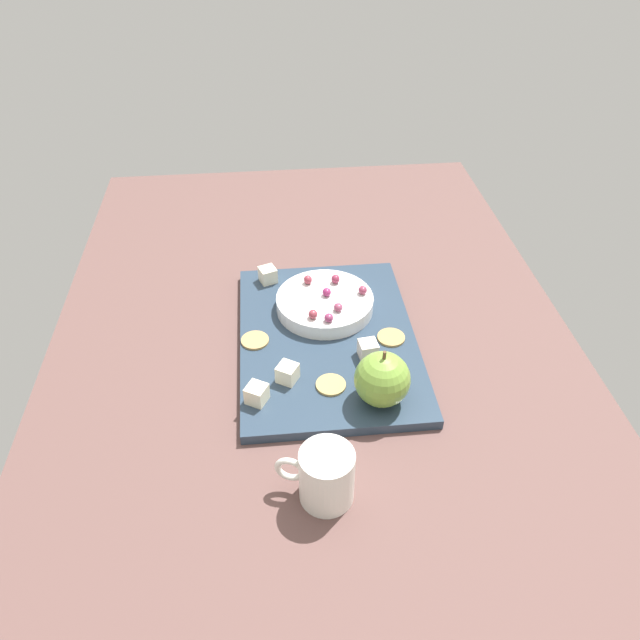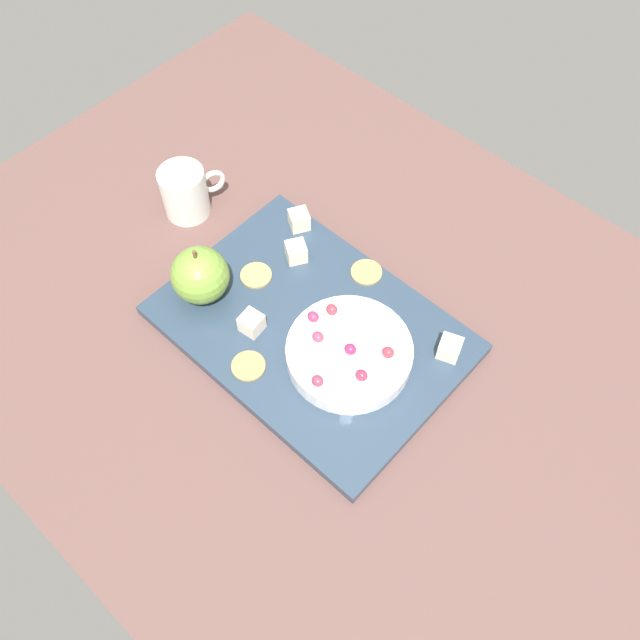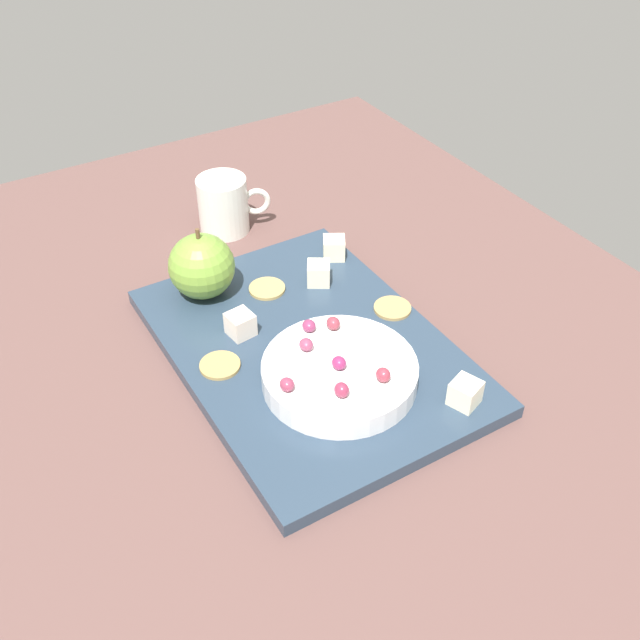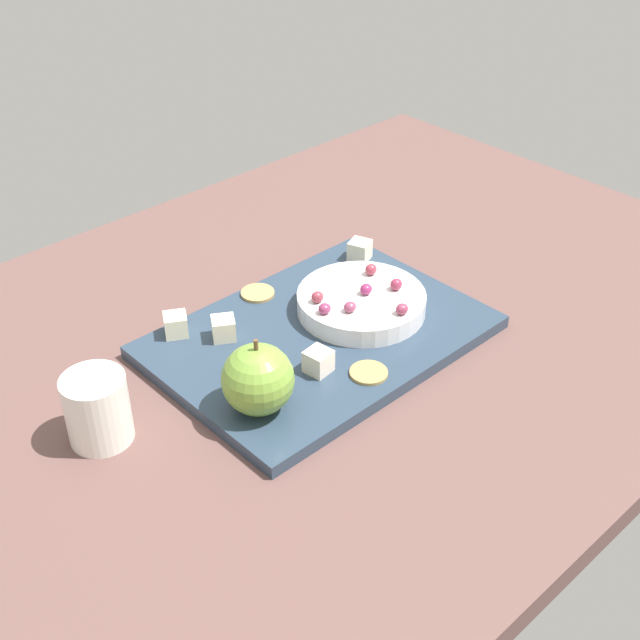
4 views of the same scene
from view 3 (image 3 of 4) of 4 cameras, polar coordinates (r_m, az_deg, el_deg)
table at (r=84.40cm, az=1.50°, el=-4.21°), size 123.96×86.13×3.18cm
platter at (r=83.90cm, az=-0.90°, el=-2.28°), size 39.58×28.16×1.65cm
serving_dish at (r=77.98cm, az=1.51°, el=-4.12°), size 16.41×16.41×2.54cm
apple_whole at (r=89.47cm, az=-9.08°, el=4.10°), size 7.97×7.97×7.97cm
apple_stem at (r=86.95cm, az=-9.38°, el=6.57°), size 0.50×0.50×1.20cm
cheese_cube_0 at (r=77.12cm, az=11.09°, el=-5.53°), size 3.54×3.54×2.76cm
cheese_cube_1 at (r=91.66cm, az=-0.11°, el=3.61°), size 3.79×3.79×2.76cm
cheese_cube_2 at (r=96.30cm, az=1.09°, el=5.56°), size 3.76×3.76×2.76cm
cheese_cube_3 at (r=84.31cm, az=-6.13°, el=-0.33°), size 3.08×3.08×2.76cm
cracker_0 at (r=81.16cm, az=-7.69°, el=-3.47°), size 4.46×4.46×0.40cm
cracker_1 at (r=88.43cm, az=5.59°, el=0.91°), size 4.46×4.46×0.40cm
cracker_2 at (r=91.32cm, az=-4.09°, el=2.42°), size 4.46×4.46×0.40cm
grape_0 at (r=78.34cm, az=-1.02°, el=-1.96°), size 1.63×1.46×1.31cm
grape_1 at (r=75.05cm, az=4.78°, el=-4.26°), size 1.63×1.46×1.51cm
grape_2 at (r=80.90cm, az=0.85°, el=-0.32°), size 1.63×1.46×1.45cm
grape_3 at (r=80.79cm, az=-0.85°, el=-0.44°), size 1.63×1.46×1.33cm
grape_4 at (r=76.24cm, az=1.47°, el=-3.32°), size 1.63×1.46×1.39cm
grape_5 at (r=73.30cm, az=1.68°, el=-5.39°), size 1.63×1.46×1.54cm
grape_6 at (r=74.00cm, az=-2.55°, el=-4.97°), size 1.63×1.46×1.38cm
cup at (r=104.44cm, az=-7.37°, el=8.75°), size 6.86×9.85×7.93cm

